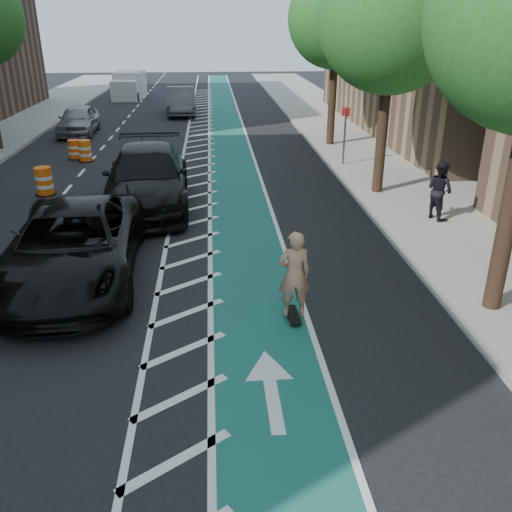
{
  "coord_description": "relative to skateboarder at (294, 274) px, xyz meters",
  "views": [
    {
      "loc": [
        2.15,
        -10.07,
        5.66
      ],
      "look_at": [
        3.0,
        0.4,
        1.1
      ],
      "focal_mm": 38.0,
      "sensor_mm": 36.0,
      "label": 1
    }
  ],
  "objects": [
    {
      "name": "skateboard",
      "position": [
        -0.0,
        0.0,
        -0.93
      ],
      "size": [
        0.25,
        0.81,
        0.11
      ],
      "rotation": [
        0.0,
        0.0,
        0.02
      ],
      "color": "black",
      "rests_on": "ground"
    },
    {
      "name": "suv_near",
      "position": [
        -4.86,
        2.28,
        -0.15
      ],
      "size": [
        3.2,
        6.42,
        1.75
      ],
      "primitive_type": "imported",
      "rotation": [
        0.0,
        0.0,
        0.05
      ],
      "color": "black",
      "rests_on": "ground"
    },
    {
      "name": "car_silver",
      "position": [
        -8.74,
        20.81,
        -0.25
      ],
      "size": [
        1.91,
        4.54,
        1.53
      ],
      "primitive_type": "imported",
      "rotation": [
        0.0,
        0.0,
        0.02
      ],
      "color": "gray",
      "rests_on": "ground"
    },
    {
      "name": "ground",
      "position": [
        -3.7,
        0.39,
        -1.02
      ],
      "size": [
        120.0,
        120.0,
        0.0
      ],
      "primitive_type": "plane",
      "color": "black",
      "rests_on": "ground"
    },
    {
      "name": "curb_right",
      "position": [
        3.35,
        10.39,
        -0.94
      ],
      "size": [
        0.12,
        90.0,
        0.16
      ],
      "primitive_type": "cube",
      "color": "gray",
      "rests_on": "ground"
    },
    {
      "name": "pedestrian",
      "position": [
        5.18,
        5.44,
        0.01
      ],
      "size": [
        0.94,
        1.04,
        1.77
      ],
      "primitive_type": "imported",
      "rotation": [
        0.0,
        0.0,
        1.95
      ],
      "color": "black",
      "rests_on": "sidewalk_right"
    },
    {
      "name": "sign_post",
      "position": [
        3.9,
        12.39,
        0.33
      ],
      "size": [
        0.35,
        0.08,
        2.47
      ],
      "color": "#4C4C4C",
      "rests_on": "ground"
    },
    {
      "name": "barrel_a",
      "position": [
        -7.5,
        9.39,
        -0.55
      ],
      "size": [
        0.72,
        0.72,
        0.99
      ],
      "color": "#FF610D",
      "rests_on": "ground"
    },
    {
      "name": "buffer_strip",
      "position": [
        -2.2,
        10.39,
        -1.01
      ],
      "size": [
        1.4,
        90.0,
        0.01
      ],
      "primitive_type": "cube",
      "color": "silver",
      "rests_on": "ground"
    },
    {
      "name": "box_truck",
      "position": [
        -8.04,
        36.08,
        -0.1
      ],
      "size": [
        2.3,
        4.86,
        1.99
      ],
      "rotation": [
        0.0,
        0.0,
        -0.04
      ],
      "color": "silver",
      "rests_on": "ground"
    },
    {
      "name": "barrel_c",
      "position": [
        -7.7,
        14.89,
        -0.62
      ],
      "size": [
        0.62,
        0.62,
        0.84
      ],
      "color": "#FA510D",
      "rests_on": "ground"
    },
    {
      "name": "car_grey",
      "position": [
        -3.5,
        27.38,
        -0.16
      ],
      "size": [
        2.03,
        5.26,
        1.71
      ],
      "primitive_type": "imported",
      "rotation": [
        0.0,
        0.0,
        0.04
      ],
      "color": "#4F5054",
      "rests_on": "ground"
    },
    {
      "name": "sidewalk_right",
      "position": [
        5.8,
        10.39,
        -0.94
      ],
      "size": [
        5.0,
        90.0,
        0.15
      ],
      "primitive_type": "cube",
      "color": "gray",
      "rests_on": "ground"
    },
    {
      "name": "suv_far",
      "position": [
        -3.72,
        7.89,
        -0.07
      ],
      "size": [
        2.97,
        6.65,
        1.89
      ],
      "primitive_type": "imported",
      "rotation": [
        0.0,
        0.0,
        0.05
      ],
      "color": "black",
      "rests_on": "ground"
    },
    {
      "name": "skateboarder",
      "position": [
        0.0,
        0.0,
        0.0
      ],
      "size": [
        0.67,
        0.45,
        1.82
      ],
      "primitive_type": "imported",
      "rotation": [
        0.0,
        0.0,
        3.17
      ],
      "color": "tan",
      "rests_on": "skateboard"
    },
    {
      "name": "barrel_b",
      "position": [
        -7.11,
        14.39,
        -0.58
      ],
      "size": [
        0.68,
        0.68,
        0.93
      ],
      "color": "#FF660D",
      "rests_on": "ground"
    },
    {
      "name": "tree_r_d",
      "position": [
        4.2,
        16.39,
        4.75
      ],
      "size": [
        4.2,
        4.2,
        7.9
      ],
      "color": "#382619",
      "rests_on": "ground"
    },
    {
      "name": "bike_lane",
      "position": [
        -0.7,
        10.39,
        -1.01
      ],
      "size": [
        2.0,
        90.0,
        0.01
      ],
      "primitive_type": "cube",
      "color": "#195A4B",
      "rests_on": "ground"
    },
    {
      "name": "tree_r_c",
      "position": [
        4.2,
        8.39,
        4.75
      ],
      "size": [
        4.2,
        4.2,
        7.9
      ],
      "color": "#382619",
      "rests_on": "ground"
    }
  ]
}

